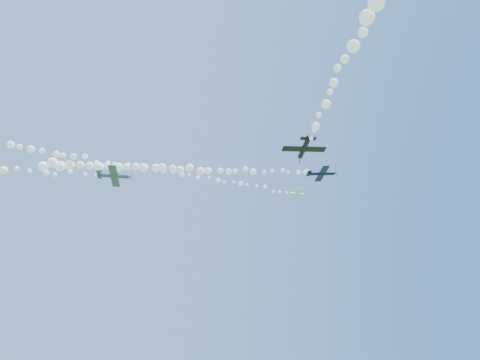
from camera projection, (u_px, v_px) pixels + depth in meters
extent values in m
cylinder|color=white|center=(296.00, 194.00, 114.30)|extent=(5.17, 2.20, 1.12)
cone|color=white|center=(304.00, 195.00, 115.31)|extent=(0.82, 0.84, 0.74)
cone|color=#C0153E|center=(305.00, 195.00, 115.45)|extent=(0.33, 0.31, 0.26)
cube|color=black|center=(305.00, 195.00, 115.41)|extent=(0.21, 0.40, 1.62)
cube|color=white|center=(296.00, 194.00, 114.32)|extent=(1.92, 6.38, 1.35)
cube|color=white|center=(289.00, 193.00, 113.48)|extent=(0.95, 2.28, 0.52)
cube|color=#C0153E|center=(288.00, 192.00, 113.73)|extent=(0.91, 0.34, 1.08)
sphere|color=black|center=(298.00, 193.00, 114.75)|extent=(0.73, 0.78, 0.76)
cylinder|color=#0C1035|center=(321.00, 173.00, 99.44)|extent=(6.75, 2.13, 1.33)
cone|color=#0C1035|center=(335.00, 173.00, 99.81)|extent=(0.97, 1.02, 0.93)
cone|color=white|center=(337.00, 173.00, 99.86)|extent=(0.40, 0.37, 0.33)
cube|color=black|center=(336.00, 173.00, 99.84)|extent=(0.21, 0.17, 2.10)
cube|color=#0C1035|center=(322.00, 174.00, 99.41)|extent=(3.09, 8.36, 0.30)
cube|color=#0C1035|center=(309.00, 173.00, 99.16)|extent=(1.44, 3.00, 0.16)
cube|color=white|center=(308.00, 171.00, 99.42)|extent=(1.13, 0.29, 1.39)
sphere|color=black|center=(324.00, 172.00, 99.72)|extent=(0.97, 0.93, 0.85)
cylinder|color=#3D4259|center=(113.00, 176.00, 88.76)|extent=(6.67, 0.98, 0.96)
cone|color=#3D4259|center=(130.00, 177.00, 89.20)|extent=(0.79, 0.89, 0.89)
cone|color=navy|center=(132.00, 177.00, 89.26)|extent=(0.34, 0.31, 0.31)
cube|color=black|center=(131.00, 177.00, 89.24)|extent=(0.10, 0.44, 2.11)
cube|color=#3D4259|center=(114.00, 176.00, 88.72)|extent=(2.68, 8.31, 1.24)
cube|color=#3D4259|center=(99.00, 175.00, 88.43)|extent=(1.30, 2.97, 0.47)
cube|color=navy|center=(99.00, 172.00, 88.76)|extent=(1.08, 0.41, 1.34)
sphere|color=black|center=(118.00, 174.00, 89.11)|extent=(0.90, 0.99, 0.90)
cylinder|color=black|center=(304.00, 148.00, 61.64)|extent=(1.44, 5.56, 0.84)
cone|color=black|center=(300.00, 158.00, 64.26)|extent=(0.81, 0.74, 0.74)
cone|color=gold|center=(299.00, 159.00, 64.62)|extent=(0.29, 0.31, 0.26)
cube|color=black|center=(299.00, 159.00, 64.52)|extent=(0.19, 0.10, 1.74)
cube|color=black|center=(304.00, 149.00, 61.79)|extent=(6.91, 2.44, 0.39)
cube|color=black|center=(308.00, 139.00, 59.48)|extent=(2.48, 1.15, 0.17)
cube|color=gold|center=(308.00, 135.00, 59.64)|extent=(0.26, 0.89, 1.11)
sphere|color=black|center=(303.00, 148.00, 62.48)|extent=(0.78, 0.77, 0.69)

